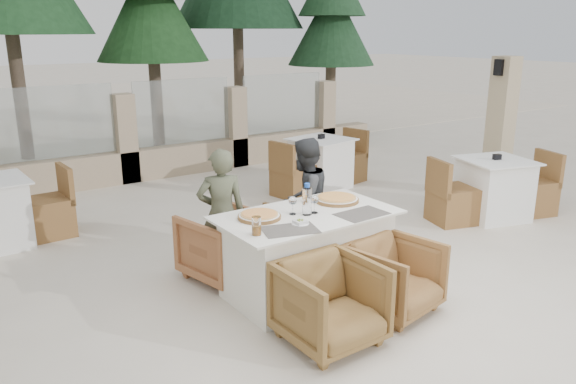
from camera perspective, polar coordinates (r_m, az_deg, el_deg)
ground at (r=5.33m, az=1.82°, el=-9.97°), size 80.00×80.00×0.00m
sand_patch at (r=18.22m, az=-25.57°, el=7.17°), size 30.00×16.00×0.01m
perimeter_wall_far at (r=9.23m, az=-16.22°, el=5.85°), size 10.00×0.34×1.60m
lantern_pillar at (r=8.66m, az=20.75°, el=6.15°), size 0.34×0.34×2.00m
pine_centre at (r=11.87m, az=-13.70°, el=16.43°), size 2.20×2.20×5.00m
pine_far_right at (r=13.29m, az=4.44°, el=15.66°), size 1.98×1.98×4.50m
dining_table at (r=5.13m, az=1.92°, el=-6.30°), size 1.60×0.90×0.77m
placemat_near_left at (r=4.60m, az=0.19°, el=-3.85°), size 0.52×0.42×0.00m
placemat_near_right at (r=5.03m, az=7.51°, el=-2.22°), size 0.46×0.31×0.00m
pizza_left at (r=4.87m, az=-2.93°, el=-2.43°), size 0.41×0.41×0.05m
pizza_right at (r=5.37m, az=4.96°, el=-0.67°), size 0.44×0.44×0.06m
water_bottle at (r=4.93m, az=1.95°, el=-0.72°), size 0.09×0.09×0.29m
wine_glass_centre at (r=4.95m, az=0.48°, el=-1.26°), size 0.10×0.10×0.18m
wine_glass_near at (r=4.99m, az=2.70°, el=-1.15°), size 0.09×0.09×0.18m
beer_glass_left at (r=4.47m, az=-3.22°, el=-3.46°), size 0.08×0.08×0.15m
beer_glass_right at (r=5.33m, az=2.02°, el=-0.27°), size 0.07×0.07×0.14m
olive_dish at (r=4.72m, az=1.26°, el=-3.04°), size 0.12×0.12×0.04m
armchair_far_left at (r=5.51m, az=-6.45°, el=-5.39°), size 0.85×0.86×0.67m
armchair_far_right at (r=6.00m, az=1.90°, el=-3.65°), size 0.82×0.83×0.63m
armchair_near_left at (r=4.39m, az=4.32°, el=-11.21°), size 0.71×0.73×0.66m
armchair_near_right at (r=4.93m, az=10.77°, el=-8.47°), size 0.78×0.79×0.62m
diner_left at (r=5.43m, az=-6.77°, el=-2.24°), size 0.55×0.45×1.28m
diner_right at (r=5.83m, az=1.68°, el=-0.79°), size 0.75×0.67×1.29m
bg_table_b at (r=8.59m, az=3.36°, el=2.90°), size 1.76×1.09×0.77m
bg_table_c at (r=7.66m, az=20.16°, el=0.30°), size 1.81×1.26×0.77m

